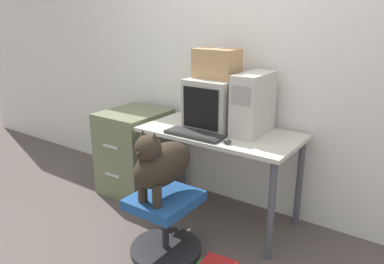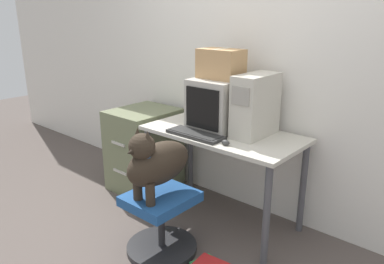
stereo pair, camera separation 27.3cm
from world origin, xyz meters
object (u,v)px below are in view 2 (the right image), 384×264
Objects in this scene: office_chair at (161,221)px; cardboard_box at (221,64)px; crt_monitor at (220,104)px; pc_tower at (256,105)px; filing_cabinet at (144,149)px; keyboard at (195,134)px; dog at (156,162)px.

cardboard_box reaches higher than office_chair.
cardboard_box is (0.00, 0.00, 0.31)m from crt_monitor.
pc_tower is 1.31m from filing_cabinet.
cardboard_box is (0.01, 0.29, 0.50)m from keyboard.
dog is 1.14m from filing_cabinet.
office_chair is at bearing -85.15° from keyboard.
crt_monitor is 0.57× the size of filing_cabinet.
cardboard_box is at bearing 88.77° from keyboard.
dog reaches higher than office_chair.
dog reaches higher than filing_cabinet.
pc_tower is 1.00× the size of keyboard.
keyboard is 0.58m from cardboard_box.
crt_monitor is 1.01m from office_chair.
keyboard is 0.68m from office_chair.
crt_monitor is 0.31m from cardboard_box.
cardboard_box is at bearing 92.23° from dog.
pc_tower is at bearing 4.40° from filing_cabinet.
office_chair is 1.51× the size of cardboard_box.
pc_tower is 0.87× the size of dog.
crt_monitor is at bearing 88.76° from keyboard.
dog is (0.00, -0.03, 0.46)m from office_chair.
crt_monitor is at bearing 4.71° from filing_cabinet.
filing_cabinet is at bearing -175.60° from pc_tower.
keyboard is (-0.01, -0.29, -0.19)m from crt_monitor.
keyboard is 1.37× the size of cardboard_box.
pc_tower is (0.32, 0.02, 0.03)m from crt_monitor.
crt_monitor is at bearing -176.43° from pc_tower.
pc_tower reaches higher than crt_monitor.
office_chair is 1.25m from cardboard_box.
dog is at bearing -87.76° from crt_monitor.
office_chair is (0.03, -0.41, -0.54)m from keyboard.
cardboard_box reaches higher than filing_cabinet.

